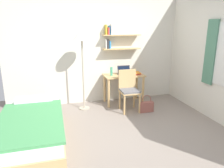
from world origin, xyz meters
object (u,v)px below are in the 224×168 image
at_px(handbag, 146,106).
at_px(book_stack, 136,73).
at_px(bed, 32,130).
at_px(desk_chair, 129,89).
at_px(standing_lamp, 82,40).
at_px(laptop, 124,72).
at_px(water_bottle, 111,71).
at_px(desk, 124,81).

bearing_deg(handbag, book_stack, 89.54).
height_order(bed, desk_chair, desk_chair).
bearing_deg(standing_lamp, handbag, -22.98).
height_order(laptop, book_stack, laptop).
distance_m(bed, water_bottle, 2.29).
bearing_deg(desk, laptop, 46.04).
xyz_separation_m(desk, laptop, (0.02, 0.03, 0.20)).
bearing_deg(laptop, desk_chair, -96.88).
relative_size(water_bottle, handbag, 0.52).
bearing_deg(water_bottle, handbag, -47.76).
bearing_deg(desk, handbag, -66.11).
relative_size(bed, handbag, 5.02).
xyz_separation_m(bed, book_stack, (2.34, 1.37, 0.51)).
relative_size(standing_lamp, handbag, 4.57).
xyz_separation_m(bed, desk, (2.03, 1.40, 0.33)).
bearing_deg(laptop, water_bottle, -173.76).
bearing_deg(desk, book_stack, -5.57).
bearing_deg(book_stack, water_bottle, 178.26).
distance_m(desk_chair, book_stack, 0.62).
bearing_deg(bed, water_bottle, 39.04).
bearing_deg(book_stack, laptop, 169.03).
distance_m(desk, laptop, 0.20).
distance_m(laptop, handbag, 1.00).
distance_m(bed, desk_chair, 2.22).
bearing_deg(water_bottle, bed, -140.96).
bearing_deg(bed, handbag, 16.91).
bearing_deg(handbag, desk, 113.89).
distance_m(standing_lamp, book_stack, 1.56).
bearing_deg(bed, desk, 34.67).
bearing_deg(book_stack, standing_lamp, -175.27).
height_order(desk, standing_lamp, standing_lamp).
bearing_deg(desk, water_bottle, -177.90).
xyz_separation_m(laptop, water_bottle, (-0.34, -0.04, 0.05)).
bearing_deg(water_bottle, book_stack, -1.74).
xyz_separation_m(book_stack, handbag, (-0.01, -0.66, -0.61)).
bearing_deg(handbag, desk_chair, 147.84).
bearing_deg(book_stack, bed, -149.61).
distance_m(desk_chair, standing_lamp, 1.48).
height_order(laptop, handbag, laptop).
distance_m(bed, laptop, 2.56).
height_order(bed, standing_lamp, standing_lamp).
xyz_separation_m(desk_chair, standing_lamp, (-0.96, 0.34, 1.07)).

